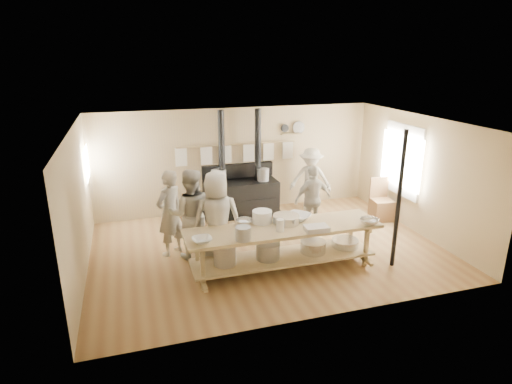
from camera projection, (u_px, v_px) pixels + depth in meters
ground at (268, 249)px, 8.82m from camera, size 7.00×7.00×0.00m
room_shell at (268, 173)px, 8.31m from camera, size 7.00×7.00×7.00m
window_right at (403, 160)px, 9.86m from camera, size 0.09×1.50×1.65m
left_opening at (87, 163)px, 9.19m from camera, size 0.00×0.90×0.90m
stove at (241, 194)px, 10.58m from camera, size 1.90×0.75×2.60m
towel_rail at (237, 151)px, 10.52m from camera, size 3.00×0.04×0.47m
back_wall_shelf at (293, 130)px, 10.82m from camera, size 0.63×0.14×0.32m
prep_table at (283, 244)px, 7.83m from camera, size 3.60×0.90×0.85m
support_post at (399, 201)px, 7.75m from camera, size 0.08×0.08×2.60m
cook_far_left at (170, 213)px, 8.36m from camera, size 0.75×0.72×1.74m
cook_left at (191, 214)px, 8.24m from camera, size 0.99×0.84×1.79m
cook_center at (217, 219)px, 7.93m from camera, size 0.95×0.67×1.84m
cook_right at (313, 199)px, 9.48m from camera, size 0.94×0.49×1.53m
cook_by_window at (311, 179)px, 10.83m from camera, size 1.20×0.98×1.61m
chair at (381, 208)px, 10.32m from camera, size 0.51×0.51×1.01m
bowl_white_a at (202, 240)px, 7.10m from camera, size 0.35×0.35×0.08m
bowl_steel_a at (244, 222)px, 7.84m from camera, size 0.44×0.44×0.10m
bowl_white_b at (298, 217)px, 8.06m from camera, size 0.65×0.65×0.11m
bowl_steel_b at (369, 222)px, 7.85m from camera, size 0.44×0.44×0.11m
roasting_pan at (316, 228)px, 7.56m from camera, size 0.44×0.31×0.09m
mixing_bowl_large at (286, 219)px, 7.89m from camera, size 0.57×0.57×0.16m
bucket_galv at (243, 233)px, 7.16m from camera, size 0.31×0.31×0.24m
deep_bowl_enamel at (262, 217)px, 7.92m from camera, size 0.44×0.44×0.23m
pitcher at (280, 225)px, 7.53m from camera, size 0.17×0.17×0.22m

